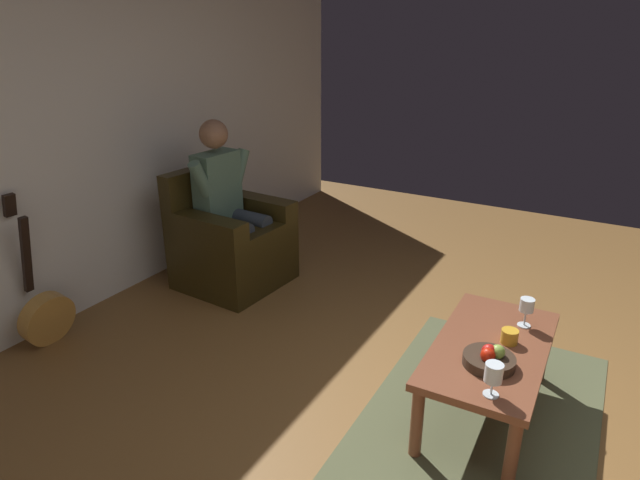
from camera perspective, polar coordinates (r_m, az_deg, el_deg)
The scene contains 11 objects.
ground_plane at distance 3.09m, azimuth 18.35°, elevation -18.55°, with size 7.47×7.47×0.00m, color brown.
wall_back at distance 4.09m, azimuth -24.20°, elevation 10.25°, with size 6.62×0.06×2.52m, color silver.
rug at distance 3.18m, azimuth 16.55°, elevation -16.83°, with size 1.72×1.13×0.01m, color #505537.
armchair at distance 4.35m, azimuth -9.36°, elevation -0.29°, with size 0.80×0.77×0.91m.
person_seated at distance 4.22m, azimuth -9.51°, elevation 4.21°, with size 0.63×0.57×1.29m.
coffee_table at distance 2.98m, azimuth 17.28°, elevation -11.43°, with size 1.03×0.55×0.42m.
guitar at distance 3.94m, azimuth -26.71°, elevation -6.78°, with size 0.35×0.25×0.99m.
wine_glass_near at distance 2.54m, azimuth 17.63°, elevation -13.24°, with size 0.08×0.08×0.16m.
wine_glass_far at distance 3.12m, azimuth 20.74°, elevation -6.55°, with size 0.08×0.08×0.16m.
fruit_bowl at distance 2.77m, azimuth 17.26°, elevation -11.72°, with size 0.25×0.25×0.11m.
candle_jar at distance 2.98m, azimuth 19.15°, elevation -9.48°, with size 0.09×0.09×0.07m, color gold.
Camera 1 is at (2.38, 0.29, 1.94)m, focal length 30.70 mm.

